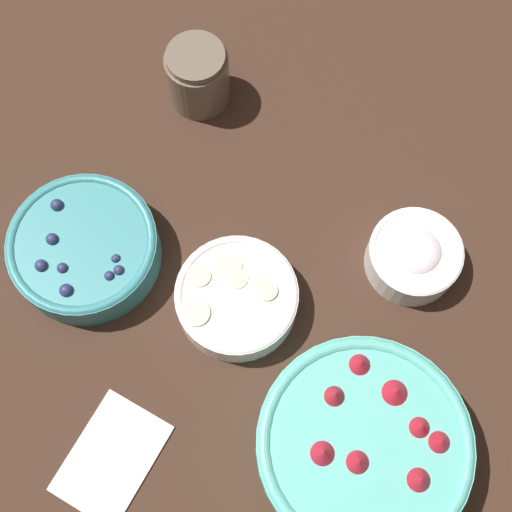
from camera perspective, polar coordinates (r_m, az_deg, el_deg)
ground_plane at (r=0.89m, az=-3.11°, el=-2.90°), size 4.00×4.00×0.00m
bowl_strawberries at (r=0.82m, az=8.54°, el=-14.74°), size 0.23×0.23×0.09m
bowl_blueberries at (r=0.90m, az=-13.58°, el=0.65°), size 0.18×0.18×0.06m
bowl_bananas at (r=0.86m, az=-1.56°, el=-3.34°), size 0.15×0.15×0.05m
bowl_cream at (r=0.89m, az=12.53°, el=0.06°), size 0.11×0.11×0.06m
jar_chocolate at (r=0.97m, az=-4.65°, el=14.05°), size 0.08×0.08×0.09m
napkin at (r=0.86m, az=-11.50°, el=-15.55°), size 0.14×0.11×0.01m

